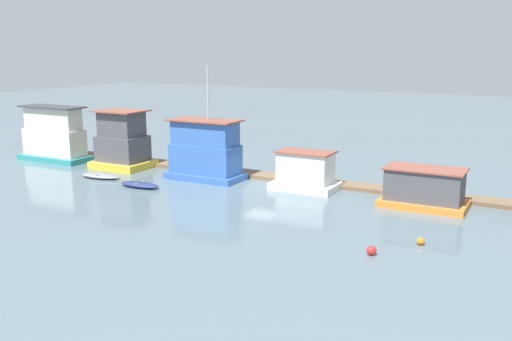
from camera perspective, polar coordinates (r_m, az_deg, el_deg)
ground_plane at (r=46.33m, az=0.58°, el=-1.46°), size 200.00×200.00×0.00m
dock_walkway at (r=48.59m, az=2.01°, el=-0.63°), size 59.60×2.15×0.30m
houseboat_teal at (r=59.51m, az=-19.54°, el=3.24°), size 7.41×3.27×5.34m
houseboat_yellow at (r=54.10m, az=-13.21°, el=2.74°), size 5.05×4.13×5.33m
houseboat_blue at (r=48.19m, az=-5.10°, el=1.90°), size 6.39×3.36×9.49m
houseboat_white at (r=44.89m, az=4.97°, el=-0.14°), size 5.07×3.39×3.05m
houseboat_orange at (r=41.57m, az=16.48°, el=-1.71°), size 5.90×3.47×2.78m
dinghy_grey at (r=50.49m, az=-15.27°, el=-0.52°), size 3.84×1.83×0.40m
dinghy_navy at (r=46.43m, az=-11.55°, el=-1.40°), size 3.62×1.36×0.44m
buoy_orange at (r=33.86m, az=16.13°, el=-6.79°), size 0.46×0.46×0.46m
buoy_red at (r=31.65m, az=11.47°, el=-7.81°), size 0.55×0.55×0.55m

